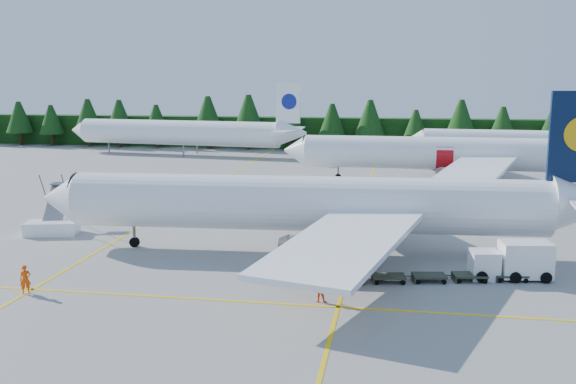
% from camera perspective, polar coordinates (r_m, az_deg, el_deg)
% --- Properties ---
extents(ground, '(320.00, 320.00, 0.00)m').
position_cam_1_polar(ground, '(45.77, -2.41, -7.20)').
color(ground, '#989893').
rests_on(ground, ground).
extents(taxi_stripe_a, '(0.25, 120.00, 0.01)m').
position_cam_1_polar(taxi_stripe_a, '(68.23, -10.48, -1.57)').
color(taxi_stripe_a, yellow).
rests_on(taxi_stripe_a, ground).
extents(taxi_stripe_b, '(0.25, 120.00, 0.01)m').
position_cam_1_polar(taxi_stripe_b, '(64.27, 6.54, -2.18)').
color(taxi_stripe_b, yellow).
rests_on(taxi_stripe_b, ground).
extents(taxi_stripe_cross, '(80.00, 0.25, 0.01)m').
position_cam_1_polar(taxi_stripe_cross, '(40.22, -4.20, -9.69)').
color(taxi_stripe_cross, yellow).
rests_on(taxi_stripe_cross, ground).
extents(treeline_hedge, '(220.00, 4.00, 6.00)m').
position_cam_1_polar(treeline_hedge, '(125.52, 5.35, 5.22)').
color(treeline_hedge, black).
rests_on(treeline_hedge, ground).
extents(airliner_navy, '(43.68, 35.88, 12.69)m').
position_cam_1_polar(airliner_navy, '(50.32, 0.76, -1.11)').
color(airliner_navy, white).
rests_on(airliner_navy, ground).
extents(airliner_red, '(43.16, 35.55, 12.56)m').
position_cam_1_polar(airliner_red, '(86.60, 13.22, 3.32)').
color(airliner_red, white).
rests_on(airliner_red, ground).
extents(airliner_far_left, '(44.28, 9.05, 12.89)m').
position_cam_1_polar(airliner_far_left, '(117.14, -10.25, 5.26)').
color(airliner_far_left, white).
rests_on(airliner_far_left, ground).
extents(airliner_far_right, '(36.78, 5.74, 10.69)m').
position_cam_1_polar(airliner_far_right, '(113.13, 19.38, 4.34)').
color(airliner_far_right, white).
rests_on(airliner_far_right, ground).
extents(airstairs, '(4.88, 6.63, 4.00)m').
position_cam_1_polar(airstairs, '(60.54, -20.19, -2.67)').
color(airstairs, white).
rests_on(airstairs, ground).
extents(service_truck, '(5.60, 2.68, 2.60)m').
position_cam_1_polar(service_truck, '(46.71, 19.18, -5.77)').
color(service_truck, white).
rests_on(service_truck, ground).
extents(dolly_train, '(13.28, 4.10, 0.13)m').
position_cam_1_polar(dolly_train, '(44.80, 12.45, -7.26)').
color(dolly_train, '#313728').
rests_on(dolly_train, ground).
extents(crew_a, '(0.82, 0.75, 1.88)m').
position_cam_1_polar(crew_a, '(44.52, -22.32, -7.21)').
color(crew_a, '#FF4C05').
rests_on(crew_a, ground).
extents(crew_b, '(0.81, 0.65, 1.62)m').
position_cam_1_polar(crew_b, '(39.91, 2.86, -8.61)').
color(crew_b, '#F94705').
rests_on(crew_b, ground).
extents(crew_c, '(0.49, 0.70, 1.65)m').
position_cam_1_polar(crew_c, '(43.48, 6.09, -7.05)').
color(crew_c, '#D76F04').
rests_on(crew_c, ground).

